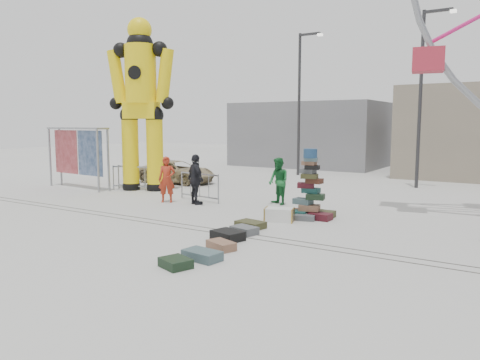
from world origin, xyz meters
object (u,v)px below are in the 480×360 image
Objects in this scene: barricade_dummy_b at (136,178)px; suitcase_tower at (310,199)px; barricade_dummy_a at (134,178)px; parked_suv at (177,172)px; banner_scaffold at (77,143)px; lamp_post_left at (301,97)px; steamer_trunk at (279,215)px; pedestrian_black at (196,179)px; pedestrian_green at (279,181)px; barricade_dummy_c at (199,187)px; lamp_post_right at (423,90)px; pedestrian_red at (167,179)px; crash_test_dummy at (141,98)px.

suitcase_tower is at bearing -16.58° from barricade_dummy_b.
parked_suv is at bearing 71.87° from barricade_dummy_a.
banner_scaffold is at bearing 178.89° from barricade_dummy_a.
lamp_post_left is 9.13× the size of steamer_trunk.
lamp_post_left is 4.30× the size of pedestrian_black.
lamp_post_left is 4.60× the size of pedestrian_green.
parked_suv is (-4.33, 3.81, 0.01)m from barricade_dummy_c.
barricade_dummy_a is (2.63, 0.89, -1.55)m from banner_scaffold.
barricade_dummy_c is 0.50× the size of parked_suv.
pedestrian_black is at bearing -84.85° from lamp_post_left.
parked_suv is (-4.70, 4.51, -0.37)m from pedestrian_black.
banner_scaffold is at bearing -147.30° from lamp_post_right.
pedestrian_green is at bearing 134.37° from suitcase_tower.
steamer_trunk is 0.50× the size of pedestrian_red.
banner_scaffold reaches higher than barricade_dummy_b.
suitcase_tower is 11.91m from banner_scaffold.
pedestrian_red is at bearing -124.29° from pedestrian_green.
pedestrian_black is (-2.59, -1.62, 0.06)m from pedestrian_green.
barricade_dummy_a is (-3.62, -9.62, -3.93)m from lamp_post_left.
crash_test_dummy is at bearing 14.72° from barricade_dummy_a.
steamer_trunk is 0.22× the size of parked_suv.
lamp_post_right is at bearing 95.61° from pedestrian_green.
pedestrian_black is at bearing -37.14° from barricade_dummy_a.
parked_suv is (-7.29, 2.90, -0.31)m from pedestrian_green.
barricade_dummy_b is at bearing 145.32° from steamer_trunk.
banner_scaffold is at bearing 171.19° from suitcase_tower.
steamer_trunk is at bearing -23.62° from barricade_dummy_b.
barricade_dummy_b is 4.29m from barricade_dummy_c.
pedestrian_black is (4.62, -1.45, 0.38)m from barricade_dummy_a.
crash_test_dummy is (-3.27, -9.38, -0.40)m from lamp_post_left.
barricade_dummy_c is (4.20, -0.84, 0.00)m from barricade_dummy_b.
lamp_post_left is 8.49m from parked_suv.
barricade_dummy_c is 1.15× the size of pedestrian_green.
barricade_dummy_a is 7.21m from pedestrian_green.
pedestrian_red is at bearing 35.56° from pedestrian_black.
pedestrian_red is (6.02, -0.76, -1.23)m from banner_scaffold.
lamp_post_right is 11.15m from steamer_trunk.
barricade_dummy_c is (0.63, -10.36, -3.93)m from lamp_post_left.
banner_scaffold is 7.05m from barricade_dummy_c.
barricade_dummy_a is (-8.63, 2.48, 0.35)m from steamer_trunk.
barricade_dummy_c is (-6.37, -8.36, -3.93)m from lamp_post_right.
lamp_post_right is at bearing 28.53° from barricade_dummy_b.
barricade_dummy_a is 1.00× the size of barricade_dummy_b.
lamp_post_right is 1.03× the size of crash_test_dummy.
barricade_dummy_b is 3.79m from pedestrian_red.
barricade_dummy_a is 0.11m from barricade_dummy_b.
barricade_dummy_b is 0.50× the size of parked_suv.
pedestrian_green reaches higher than parked_suv.
suitcase_tower reaches higher than pedestrian_red.
lamp_post_right reaches higher than barricade_dummy_b.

